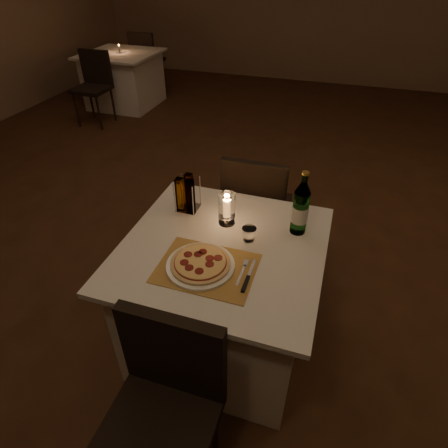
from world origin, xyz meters
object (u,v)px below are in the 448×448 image
(chair_far, at_px, (256,203))
(water_bottle, at_px, (300,209))
(hurricane_candle, at_px, (227,207))
(pizza, at_px, (200,263))
(neighbor_table_left, at_px, (124,79))
(plate, at_px, (201,265))
(main_table, at_px, (223,296))
(tumbler, at_px, (249,234))
(chair_near, at_px, (165,397))

(chair_far, relative_size, water_bottle, 2.56)
(hurricane_candle, bearing_deg, water_bottle, 6.33)
(pizza, distance_m, neighbor_table_left, 4.62)
(plate, distance_m, neighbor_table_left, 4.62)
(main_table, height_order, neighbor_table_left, same)
(pizza, xyz_separation_m, neighbor_table_left, (-2.65, 3.77, -0.39))
(main_table, bearing_deg, pizza, -105.58)
(main_table, xyz_separation_m, hurricane_candle, (-0.04, 0.19, 0.47))
(plate, xyz_separation_m, tumbler, (0.16, 0.26, 0.03))
(pizza, distance_m, water_bottle, 0.58)
(tumbler, bearing_deg, plate, -121.35)
(pizza, relative_size, neighbor_table_left, 0.28)
(chair_near, bearing_deg, pizza, 95.36)
(chair_near, distance_m, plate, 0.57)
(plate, relative_size, neighbor_table_left, 0.32)
(main_table, xyz_separation_m, plate, (-0.05, -0.18, 0.38))
(water_bottle, bearing_deg, chair_near, -109.50)
(chair_near, xyz_separation_m, hurricane_candle, (-0.04, 0.90, 0.29))
(chair_near, xyz_separation_m, tumbler, (0.11, 0.80, 0.23))
(chair_near, height_order, neighbor_table_left, chair_near)
(chair_near, distance_m, chair_far, 1.43)
(chair_far, height_order, neighbor_table_left, chair_far)
(water_bottle, relative_size, hurricane_candle, 1.98)
(chair_far, xyz_separation_m, water_bottle, (0.34, -0.48, 0.33))
(main_table, xyz_separation_m, pizza, (-0.05, -0.18, 0.39))
(pizza, xyz_separation_m, water_bottle, (0.39, 0.41, 0.11))
(neighbor_table_left, bearing_deg, hurricane_candle, -51.96)
(water_bottle, bearing_deg, neighbor_table_left, 132.11)
(chair_far, distance_m, hurricane_candle, 0.60)
(chair_near, height_order, tumbler, chair_near)
(tumbler, relative_size, water_bottle, 0.21)
(neighbor_table_left, bearing_deg, plate, -54.90)
(main_table, distance_m, tumbler, 0.43)
(chair_near, xyz_separation_m, water_bottle, (0.34, 0.95, 0.33))
(pizza, xyz_separation_m, hurricane_candle, (0.01, 0.37, 0.08))
(tumbler, relative_size, neighbor_table_left, 0.07)
(tumbler, bearing_deg, neighbor_table_left, 128.73)
(chair_near, height_order, hurricane_candle, hurricane_candle)
(main_table, height_order, tumbler, tumbler)
(tumbler, xyz_separation_m, water_bottle, (0.22, 0.15, 0.11))
(pizza, height_order, neighbor_table_left, pizza)
(chair_near, xyz_separation_m, neighbor_table_left, (-2.70, 4.30, -0.18))
(plate, distance_m, hurricane_candle, 0.38)
(chair_far, distance_m, plate, 0.92)
(tumbler, distance_m, hurricane_candle, 0.20)
(pizza, relative_size, water_bottle, 0.80)
(tumbler, relative_size, hurricane_candle, 0.41)
(water_bottle, xyz_separation_m, neighbor_table_left, (-3.03, 3.36, -0.51))
(pizza, bearing_deg, plate, -51.98)
(chair_near, relative_size, neighbor_table_left, 0.90)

